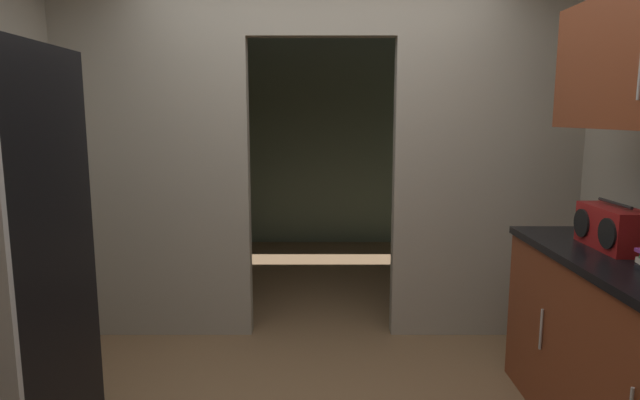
{
  "coord_description": "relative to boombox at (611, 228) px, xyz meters",
  "views": [
    {
      "loc": [
        -0.0,
        -2.35,
        1.59
      ],
      "look_at": [
        0.0,
        0.92,
        1.08
      ],
      "focal_mm": 29.83,
      "sensor_mm": 36.0,
      "label": 1
    }
  ],
  "objects": [
    {
      "name": "adjoining_room_shell",
      "position": [
        -1.46,
        3.19,
        0.31
      ],
      "size": [
        3.68,
        2.96,
        2.7
      ],
      "color": "slate",
      "rests_on": "ground"
    },
    {
      "name": "kitchen_partition",
      "position": [
        -1.46,
        1.17,
        0.39
      ],
      "size": [
        3.68,
        0.12,
        2.7
      ],
      "color": "#ADA899",
      "rests_on": "ground"
    },
    {
      "name": "boombox",
      "position": [
        0.0,
        0.0,
        0.0
      ],
      "size": [
        0.19,
        0.42,
        0.24
      ],
      "color": "maroon",
      "rests_on": "lower_cabinet_run"
    }
  ]
}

